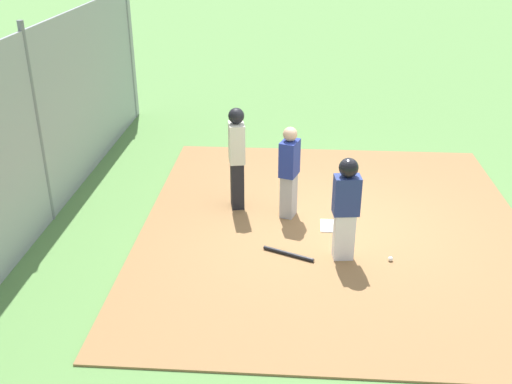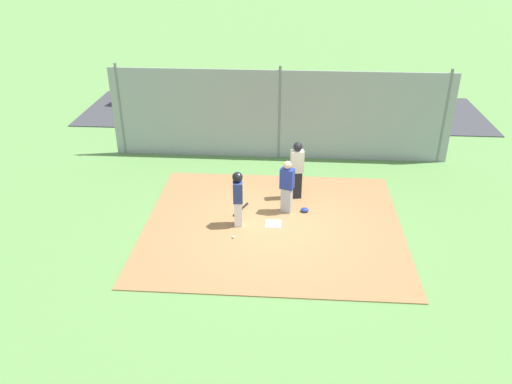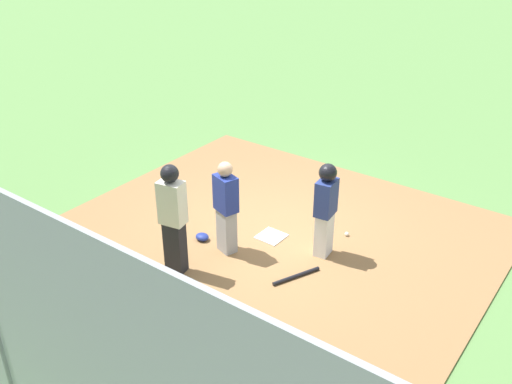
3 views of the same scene
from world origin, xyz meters
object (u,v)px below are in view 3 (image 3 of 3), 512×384
at_px(baseball, 347,234).
at_px(catcher, 226,206).
at_px(home_plate, 271,236).
at_px(baseball_bat, 296,276).
at_px(catcher_mask, 202,237).
at_px(umpire, 173,217).
at_px(runner, 326,204).

bearing_deg(baseball, catcher, -131.52).
height_order(home_plate, baseball_bat, baseball_bat).
xyz_separation_m(home_plate, catcher_mask, (-0.90, -0.78, 0.05)).
relative_size(home_plate, umpire, 0.24).
relative_size(catcher, catcher_mask, 6.72).
bearing_deg(baseball_bat, baseball, -157.86).
relative_size(umpire, runner, 1.12).
bearing_deg(umpire, runner, -53.41).
bearing_deg(runner, catcher_mask, 18.25).
distance_m(runner, baseball, 1.14).
xyz_separation_m(baseball_bat, baseball, (0.05, 1.54, 0.01)).
bearing_deg(baseball, runner, -94.80).
height_order(umpire, catcher_mask, umpire).
distance_m(catcher, catcher_mask, 0.95).
relative_size(runner, catcher_mask, 6.78).
bearing_deg(umpire, catcher, -28.22).
distance_m(catcher, baseball, 2.25).
height_order(catcher, baseball_bat, catcher).
bearing_deg(catcher, home_plate, -6.97).
relative_size(catcher, umpire, 0.88).
xyz_separation_m(catcher, baseball_bat, (1.35, 0.03, -0.81)).
height_order(catcher_mask, baseball, catcher_mask).
bearing_deg(catcher, baseball_bat, -70.66).
bearing_deg(home_plate, catcher_mask, -139.06).
xyz_separation_m(umpire, catcher_mask, (-0.26, 0.90, -0.91)).
bearing_deg(catcher_mask, umpire, -73.95).
bearing_deg(home_plate, runner, 4.96).
bearing_deg(baseball_bat, catcher, -64.58).
distance_m(catcher_mask, baseball, 2.51).
relative_size(home_plate, catcher, 0.27).
distance_m(catcher, umpire, 0.96).
distance_m(home_plate, umpire, 2.04).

